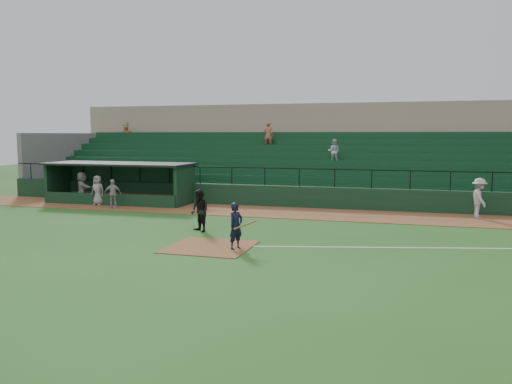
# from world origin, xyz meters

# --- Properties ---
(ground) EXTENTS (90.00, 90.00, 0.00)m
(ground) POSITION_xyz_m (0.00, 0.00, 0.00)
(ground) COLOR #23541B
(ground) RESTS_ON ground
(warning_track) EXTENTS (40.00, 4.00, 0.03)m
(warning_track) POSITION_xyz_m (0.00, 8.00, 0.01)
(warning_track) COLOR brown
(warning_track) RESTS_ON ground
(home_plate_dirt) EXTENTS (3.00, 3.00, 0.03)m
(home_plate_dirt) POSITION_xyz_m (0.00, -1.00, 0.01)
(home_plate_dirt) COLOR brown
(home_plate_dirt) RESTS_ON ground
(foul_line) EXTENTS (17.49, 4.44, 0.01)m
(foul_line) POSITION_xyz_m (8.00, 1.20, 0.01)
(foul_line) COLOR white
(foul_line) RESTS_ON ground
(stadium_structure) EXTENTS (38.00, 13.08, 6.40)m
(stadium_structure) POSITION_xyz_m (-0.00, 16.46, 2.30)
(stadium_structure) COLOR black
(stadium_structure) RESTS_ON ground
(dugout) EXTENTS (8.90, 3.20, 2.42)m
(dugout) POSITION_xyz_m (-9.75, 9.56, 1.33)
(dugout) COLOR black
(dugout) RESTS_ON ground
(batter_at_plate) EXTENTS (1.11, 0.74, 1.70)m
(batter_at_plate) POSITION_xyz_m (1.05, -1.11, 0.85)
(batter_at_plate) COLOR black
(batter_at_plate) RESTS_ON ground
(umpire) EXTENTS (1.10, 1.06, 1.79)m
(umpire) POSITION_xyz_m (-1.53, 1.76, 0.90)
(umpire) COLOR black
(umpire) RESTS_ON ground
(runner) EXTENTS (1.00, 1.41, 1.98)m
(runner) POSITION_xyz_m (10.25, 8.75, 1.02)
(runner) COLOR #ABA5A0
(runner) RESTS_ON warning_track
(dugout_player_a) EXTENTS (1.02, 0.69, 1.61)m
(dugout_player_a) POSITION_xyz_m (-8.88, 6.88, 0.83)
(dugout_player_a) COLOR #ACA5A1
(dugout_player_a) RESTS_ON warning_track
(dugout_player_b) EXTENTS (0.89, 0.62, 1.72)m
(dugout_player_b) POSITION_xyz_m (-10.36, 7.71, 0.89)
(dugout_player_b) COLOR gray
(dugout_player_b) RESTS_ON warning_track
(dugout_player_c) EXTENTS (1.72, 1.54, 1.90)m
(dugout_player_c) POSITION_xyz_m (-11.61, 8.01, 0.98)
(dugout_player_c) COLOR gray
(dugout_player_c) RESTS_ON warning_track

